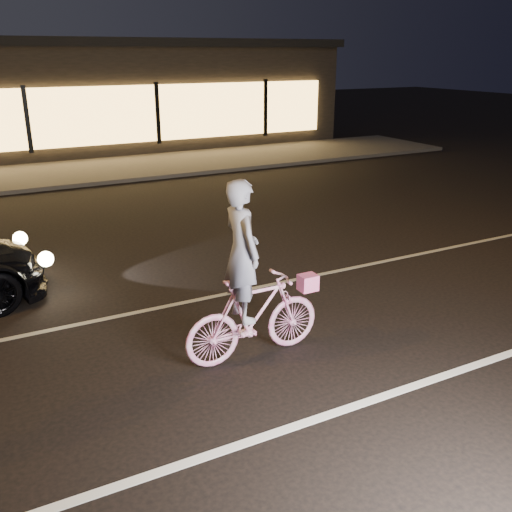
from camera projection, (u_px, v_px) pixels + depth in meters
ground at (203, 370)px, 7.06m from camera, size 90.00×90.00×0.00m
lane_stripe_near at (260, 438)px, 5.81m from camera, size 60.00×0.12×0.01m
lane_stripe_far at (152, 309)px, 8.72m from camera, size 60.00×0.10×0.01m
sidewalk at (42, 176)px, 17.86m from camera, size 30.00×4.00×0.12m
storefront at (11, 95)px, 22.12m from camera, size 25.40×8.42×4.20m
cyclist at (251, 298)px, 7.09m from camera, size 1.87×0.64×2.35m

